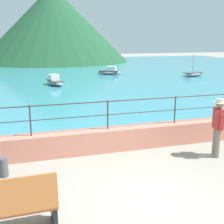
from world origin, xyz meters
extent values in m
plane|color=gray|center=(0.00, 0.00, 0.00)|extent=(120.00, 120.00, 0.00)
cube|color=tan|center=(0.00, 3.20, 0.35)|extent=(20.00, 0.56, 0.70)
cylinder|color=#383330|center=(-2.30, 3.20, 1.15)|extent=(0.04, 0.04, 0.90)
cylinder|color=#383330|center=(0.00, 3.20, 1.15)|extent=(0.04, 0.04, 0.90)
cylinder|color=#383330|center=(2.30, 3.20, 1.15)|extent=(0.04, 0.04, 0.90)
cylinder|color=#383330|center=(0.00, 3.20, 1.57)|extent=(18.40, 0.04, 0.04)
cylinder|color=#383330|center=(0.00, 3.20, 1.15)|extent=(18.40, 0.03, 0.03)
cube|color=teal|center=(0.00, 25.84, 0.03)|extent=(64.00, 44.32, 0.06)
cone|color=#1E4C2D|center=(2.59, 40.99, 5.38)|extent=(21.97, 21.97, 10.77)
cube|color=#B76633|center=(-2.83, -0.22, 0.46)|extent=(1.71, 0.56, 0.06)
cube|color=#B76633|center=(-2.83, -0.44, 0.81)|extent=(1.70, 0.19, 0.64)
cube|color=black|center=(-2.04, -0.20, 0.22)|extent=(0.09, 0.47, 0.43)
cylinder|color=slate|center=(2.92, 1.71, 0.43)|extent=(0.15, 0.15, 0.86)
cylinder|color=slate|center=(2.97, 1.88, 0.43)|extent=(0.15, 0.15, 0.86)
cube|color=#B22D2D|center=(2.95, 1.80, 1.16)|extent=(0.31, 0.40, 0.60)
cylinder|color=#B22D2D|center=(2.88, 1.56, 1.12)|extent=(0.09, 0.09, 0.52)
cylinder|color=#B22D2D|center=(3.01, 2.03, 1.12)|extent=(0.09, 0.09, 0.52)
sphere|color=#9E7051|center=(2.95, 1.80, 1.59)|extent=(0.22, 0.22, 0.22)
cylinder|color=beige|center=(2.95, 1.80, 1.64)|extent=(0.38, 0.38, 0.02)
cylinder|color=beige|center=(2.95, 1.80, 1.70)|extent=(0.20, 0.20, 0.10)
cylinder|color=#4C4C51|center=(-3.06, 2.20, 0.25)|extent=(0.24, 0.24, 0.50)
ellipsoid|color=gray|center=(-0.11, 16.94, 0.24)|extent=(1.43, 2.45, 0.36)
cube|color=#4D4D51|center=(-0.11, 16.94, 0.39)|extent=(1.18, 1.97, 0.06)
cube|color=silver|center=(-0.17, 17.18, 0.62)|extent=(0.80, 0.93, 0.40)
ellipsoid|color=gray|center=(12.56, 18.65, 0.24)|extent=(2.46, 1.48, 0.36)
cube|color=#4D4D51|center=(12.56, 18.65, 0.39)|extent=(1.98, 1.22, 0.06)
cylinder|color=#B2A899|center=(12.46, 18.62, 1.25)|extent=(0.06, 0.06, 1.66)
ellipsoid|color=gray|center=(5.63, 22.27, 0.24)|extent=(2.45, 1.90, 0.36)
cube|color=#4D4D51|center=(5.63, 22.27, 0.39)|extent=(1.98, 1.56, 0.06)
cube|color=silver|center=(5.85, 22.15, 0.62)|extent=(1.00, 0.94, 0.40)
camera|label=1|loc=(-2.45, -5.35, 3.44)|focal=48.03mm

